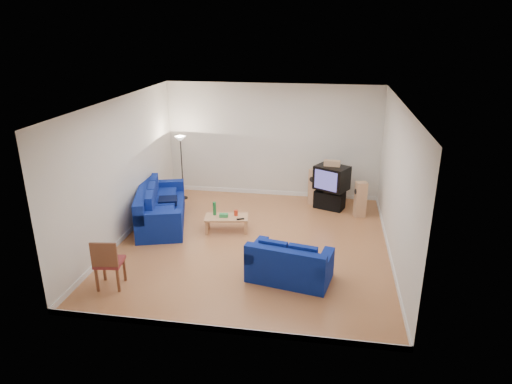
% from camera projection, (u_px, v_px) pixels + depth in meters
% --- Properties ---
extents(room, '(6.01, 6.51, 3.21)m').
position_uv_depth(room, '(253.00, 179.00, 9.83)').
color(room, '#95542E').
rests_on(room, ground).
extents(sofa_three_seat, '(1.71, 2.65, 0.95)m').
position_uv_depth(sofa_three_seat, '(159.00, 210.00, 11.31)').
color(sofa_three_seat, navy).
rests_on(sofa_three_seat, ground).
extents(sofa_loveseat, '(1.70, 1.16, 0.78)m').
position_uv_depth(sofa_loveseat, '(289.00, 266.00, 8.78)').
color(sofa_loveseat, navy).
rests_on(sofa_loveseat, ground).
extents(coffee_table, '(1.09, 0.67, 0.37)m').
position_uv_depth(coffee_table, '(226.00, 219.00, 10.89)').
color(coffee_table, tan).
rests_on(coffee_table, ground).
extents(bottle, '(0.09, 0.09, 0.33)m').
position_uv_depth(bottle, '(215.00, 208.00, 10.91)').
color(bottle, '#197233').
rests_on(bottle, coffee_table).
extents(tissue_box, '(0.22, 0.14, 0.08)m').
position_uv_depth(tissue_box, '(224.00, 215.00, 10.83)').
color(tissue_box, green).
rests_on(tissue_box, coffee_table).
extents(red_canister, '(0.12, 0.12, 0.13)m').
position_uv_depth(red_canister, '(236.00, 213.00, 10.91)').
color(red_canister, red).
rests_on(red_canister, coffee_table).
extents(remote, '(0.19, 0.13, 0.02)m').
position_uv_depth(remote, '(240.00, 219.00, 10.70)').
color(remote, black).
rests_on(remote, coffee_table).
extents(tv_stand, '(0.87, 0.67, 0.47)m').
position_uv_depth(tv_stand, '(329.00, 200.00, 12.29)').
color(tv_stand, black).
rests_on(tv_stand, ground).
extents(av_receiver, '(0.43, 0.35, 0.10)m').
position_uv_depth(av_receiver, '(332.00, 190.00, 12.18)').
color(av_receiver, black).
rests_on(av_receiver, tv_stand).
extents(television, '(1.01, 0.93, 0.63)m').
position_uv_depth(television, '(332.00, 178.00, 12.00)').
color(television, black).
rests_on(television, av_receiver).
extents(centre_speaker, '(0.43, 0.21, 0.15)m').
position_uv_depth(centre_speaker, '(332.00, 163.00, 11.89)').
color(centre_speaker, tan).
rests_on(centre_speaker, television).
extents(speaker_left, '(0.34, 0.37, 1.02)m').
position_uv_depth(speaker_left, '(314.00, 186.00, 12.49)').
color(speaker_left, tan).
rests_on(speaker_left, ground).
extents(speaker_right, '(0.33, 0.28, 0.94)m').
position_uv_depth(speaker_right, '(360.00, 199.00, 11.66)').
color(speaker_right, tan).
rests_on(speaker_right, ground).
extents(floor_lamp, '(0.31, 0.31, 1.81)m').
position_uv_depth(floor_lamp, '(181.00, 147.00, 12.55)').
color(floor_lamp, black).
rests_on(floor_lamp, ground).
extents(dining_chair, '(0.54, 0.54, 1.01)m').
position_uv_depth(dining_chair, '(108.00, 261.00, 8.41)').
color(dining_chair, brown).
rests_on(dining_chair, ground).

